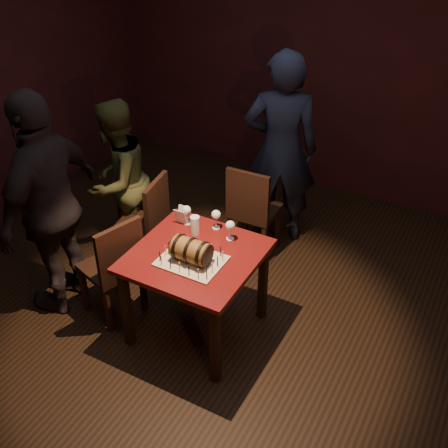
# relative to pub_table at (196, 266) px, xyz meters

# --- Properties ---
(room_shell) EXTENTS (5.04, 5.04, 2.80)m
(room_shell) POSITION_rel_pub_table_xyz_m (0.08, 0.13, 0.76)
(room_shell) COLOR black
(room_shell) RESTS_ON ground
(pub_table) EXTENTS (0.90, 0.90, 0.75)m
(pub_table) POSITION_rel_pub_table_xyz_m (0.00, 0.00, 0.00)
(pub_table) COLOR #430B0C
(pub_table) RESTS_ON ground
(cake_board) EXTENTS (0.45, 0.35, 0.01)m
(cake_board) POSITION_rel_pub_table_xyz_m (0.02, -0.09, 0.12)
(cake_board) COLOR #AEA78D
(cake_board) RESTS_ON pub_table
(barrel_cake) EXTENTS (0.33, 0.19, 0.19)m
(barrel_cake) POSITION_rel_pub_table_xyz_m (0.02, -0.09, 0.21)
(barrel_cake) COLOR brown
(barrel_cake) RESTS_ON cake_board
(birthday_candles) EXTENTS (0.40, 0.30, 0.09)m
(birthday_candles) POSITION_rel_pub_table_xyz_m (0.02, -0.09, 0.16)
(birthday_candles) COLOR #F5E392
(birthday_candles) RESTS_ON cake_board
(wine_glass_left) EXTENTS (0.07, 0.07, 0.16)m
(wine_glass_left) POSITION_rel_pub_table_xyz_m (-0.26, 0.30, 0.23)
(wine_glass_left) COLOR silver
(wine_glass_left) RESTS_ON pub_table
(wine_glass_mid) EXTENTS (0.07, 0.07, 0.16)m
(wine_glass_mid) POSITION_rel_pub_table_xyz_m (-0.03, 0.36, 0.23)
(wine_glass_mid) COLOR silver
(wine_glass_mid) RESTS_ON pub_table
(wine_glass_right) EXTENTS (0.07, 0.07, 0.16)m
(wine_glass_right) POSITION_rel_pub_table_xyz_m (0.14, 0.28, 0.23)
(wine_glass_right) COLOR silver
(wine_glass_right) RESTS_ON pub_table
(pint_of_ale) EXTENTS (0.07, 0.07, 0.15)m
(pint_of_ale) POSITION_rel_pub_table_xyz_m (-0.13, 0.22, 0.18)
(pint_of_ale) COLOR silver
(pint_of_ale) RESTS_ON pub_table
(menu_card) EXTENTS (0.10, 0.05, 0.13)m
(menu_card) POSITION_rel_pub_table_xyz_m (-0.30, 0.30, 0.17)
(menu_card) COLOR white
(menu_card) RESTS_ON pub_table
(chair_back) EXTENTS (0.41, 0.41, 0.93)m
(chair_back) POSITION_rel_pub_table_xyz_m (-0.07, 1.07, -0.12)
(chair_back) COLOR black
(chair_back) RESTS_ON ground
(chair_left_rear) EXTENTS (0.46, 0.46, 0.93)m
(chair_left_rear) POSITION_rel_pub_table_xyz_m (-0.76, 0.46, -0.12)
(chair_left_rear) COLOR black
(chair_left_rear) RESTS_ON ground
(chair_left_front) EXTENTS (0.50, 0.50, 0.93)m
(chair_left_front) POSITION_rel_pub_table_xyz_m (-0.63, -0.16, -0.12)
(chair_left_front) COLOR black
(chair_left_front) RESTS_ON ground
(person_back) EXTENTS (0.79, 0.67, 1.84)m
(person_back) POSITION_rel_pub_table_xyz_m (0.00, 1.50, 0.28)
(person_back) COLOR #1A2034
(person_back) RESTS_ON ground
(person_left_rear) EXTENTS (0.60, 0.75, 1.48)m
(person_left_rear) POSITION_rel_pub_table_xyz_m (-1.16, 0.59, 0.10)
(person_left_rear) COLOR #3D4120
(person_left_rear) RESTS_ON ground
(person_left_front) EXTENTS (0.57, 1.13, 1.86)m
(person_left_front) POSITION_rel_pub_table_xyz_m (-1.16, -0.21, 0.29)
(person_left_front) COLOR black
(person_left_front) RESTS_ON ground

